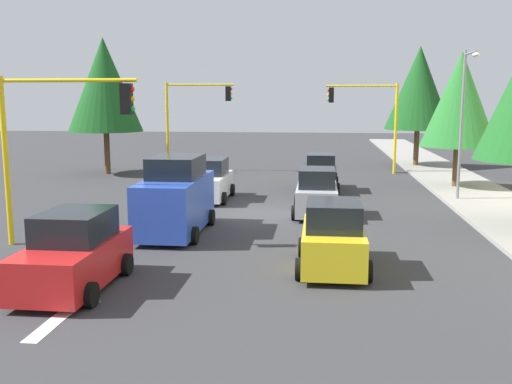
# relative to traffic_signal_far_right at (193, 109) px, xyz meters

# --- Properties ---
(ground_plane) EXTENTS (120.00, 120.00, 0.00)m
(ground_plane) POSITION_rel_traffic_signal_far_right_xyz_m (14.00, 5.73, -4.15)
(ground_plane) COLOR #353538
(sidewalk_kerb) EXTENTS (80.00, 4.00, 0.15)m
(sidewalk_kerb) POSITION_rel_traffic_signal_far_right_xyz_m (9.00, 16.23, -4.08)
(sidewalk_kerb) COLOR gray
(sidewalk_kerb) RESTS_ON ground
(lane_arrow_near) EXTENTS (2.40, 1.10, 1.10)m
(lane_arrow_near) POSITION_rel_traffic_signal_far_right_xyz_m (25.51, 2.73, -4.14)
(lane_arrow_near) COLOR silver
(lane_arrow_near) RESTS_ON ground
(traffic_signal_far_right) EXTENTS (0.36, 4.59, 5.88)m
(traffic_signal_far_right) POSITION_rel_traffic_signal_far_right_xyz_m (0.00, 0.00, 0.00)
(traffic_signal_far_right) COLOR yellow
(traffic_signal_far_right) RESTS_ON ground
(traffic_signal_near_right) EXTENTS (0.36, 4.59, 5.52)m
(traffic_signal_near_right) POSITION_rel_traffic_signal_far_right_xyz_m (20.00, 0.06, -0.23)
(traffic_signal_near_right) COLOR yellow
(traffic_signal_near_right) RESTS_ON ground
(traffic_signal_far_left) EXTENTS (0.36, 4.59, 5.78)m
(traffic_signal_far_left) POSITION_rel_traffic_signal_far_right_xyz_m (0.00, 11.44, -0.06)
(traffic_signal_far_left) COLOR yellow
(traffic_signal_far_left) RESTS_ON ground
(street_lamp_curbside) EXTENTS (2.15, 0.28, 7.00)m
(street_lamp_curbside) POSITION_rel_traffic_signal_far_right_xyz_m (10.39, 14.93, 0.20)
(street_lamp_curbside) COLOR slate
(street_lamp_curbside) RESTS_ON ground
(tree_opposite_side) EXTENTS (4.72, 4.72, 8.65)m
(tree_opposite_side) POSITION_rel_traffic_signal_far_right_xyz_m (2.00, -5.27, 1.54)
(tree_opposite_side) COLOR brown
(tree_opposite_side) RESTS_ON ground
(tree_roadside_far) EXTENTS (4.61, 4.61, 8.45)m
(tree_roadside_far) POSITION_rel_traffic_signal_far_right_xyz_m (-4.00, 15.23, 1.41)
(tree_roadside_far) COLOR brown
(tree_roadside_far) RESTS_ON ground
(tree_roadside_mid) EXTENTS (3.98, 3.98, 7.27)m
(tree_roadside_mid) POSITION_rel_traffic_signal_far_right_xyz_m (6.00, 15.73, 0.61)
(tree_roadside_mid) COLOR brown
(tree_roadside_mid) RESTS_ON ground
(delivery_van_blue) EXTENTS (4.80, 2.22, 2.77)m
(delivery_van_blue) POSITION_rel_traffic_signal_far_right_xyz_m (17.79, 3.30, -2.87)
(delivery_van_blue) COLOR blue
(delivery_van_blue) RESTS_ON ground
(car_silver) EXTENTS (3.84, 1.97, 1.98)m
(car_silver) POSITION_rel_traffic_signal_far_right_xyz_m (13.94, 8.32, -3.25)
(car_silver) COLOR #B2B5BA
(car_silver) RESTS_ON ground
(car_black) EXTENTS (4.00, 1.93, 1.98)m
(car_black) POSITION_rel_traffic_signal_far_right_xyz_m (7.46, 8.48, -3.25)
(car_black) COLOR black
(car_black) RESTS_ON ground
(car_white) EXTENTS (4.10, 2.03, 1.98)m
(car_white) POSITION_rel_traffic_signal_far_right_xyz_m (10.83, 3.17, -3.25)
(car_white) COLOR white
(car_white) RESTS_ON ground
(car_red) EXTENTS (4.01, 2.11, 1.98)m
(car_red) POSITION_rel_traffic_signal_far_right_xyz_m (24.03, 2.23, -3.25)
(car_red) COLOR red
(car_red) RESTS_ON ground
(car_yellow) EXTENTS (3.70, 2.02, 1.98)m
(car_yellow) POSITION_rel_traffic_signal_far_right_xyz_m (21.64, 8.83, -3.25)
(car_yellow) COLOR yellow
(car_yellow) RESTS_ON ground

